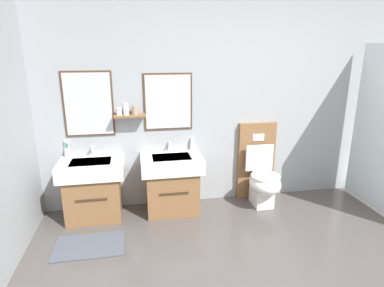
% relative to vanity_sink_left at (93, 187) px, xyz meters
% --- Properties ---
extents(wall_back, '(5.14, 0.27, 2.75)m').
position_rel_vanity_sink_left_xyz_m(wall_back, '(1.82, 0.28, 1.00)').
color(wall_back, '#999EA3').
rests_on(wall_back, ground).
extents(bath_mat, '(0.68, 0.44, 0.01)m').
position_rel_vanity_sink_left_xyz_m(bath_mat, '(0.00, -0.61, -0.36)').
color(bath_mat, '#474C56').
rests_on(bath_mat, ground).
extents(vanity_sink_left, '(0.71, 0.52, 0.69)m').
position_rel_vanity_sink_left_xyz_m(vanity_sink_left, '(0.00, 0.00, 0.00)').
color(vanity_sink_left, brown).
rests_on(vanity_sink_left, ground).
extents(tap_on_left_sink, '(0.03, 0.13, 0.11)m').
position_rel_vanity_sink_left_xyz_m(tap_on_left_sink, '(0.00, 0.19, 0.39)').
color(tap_on_left_sink, silver).
rests_on(tap_on_left_sink, vanity_sink_left).
extents(vanity_sink_right, '(0.71, 0.52, 0.69)m').
position_rel_vanity_sink_left_xyz_m(vanity_sink_right, '(0.90, 0.00, 0.00)').
color(vanity_sink_right, brown).
rests_on(vanity_sink_right, ground).
extents(tap_on_right_sink, '(0.03, 0.13, 0.11)m').
position_rel_vanity_sink_left_xyz_m(tap_on_right_sink, '(0.90, 0.19, 0.39)').
color(tap_on_right_sink, silver).
rests_on(tap_on_right_sink, vanity_sink_right).
extents(toilet, '(0.48, 0.62, 1.00)m').
position_rel_vanity_sink_left_xyz_m(toilet, '(2.02, 0.02, 0.01)').
color(toilet, brown).
rests_on(toilet, ground).
extents(toothbrush_cup, '(0.07, 0.07, 0.20)m').
position_rel_vanity_sink_left_xyz_m(toothbrush_cup, '(-0.27, 0.18, 0.37)').
color(toothbrush_cup, silver).
rests_on(toothbrush_cup, vanity_sink_left).
extents(soap_dispenser, '(0.06, 0.06, 0.17)m').
position_rel_vanity_sink_left_xyz_m(soap_dispenser, '(1.18, 0.19, 0.39)').
color(soap_dispenser, white).
rests_on(soap_dispenser, vanity_sink_right).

